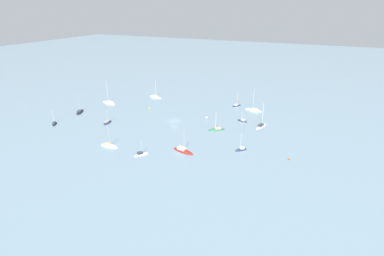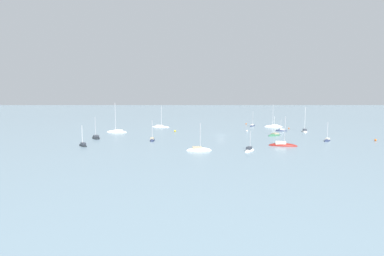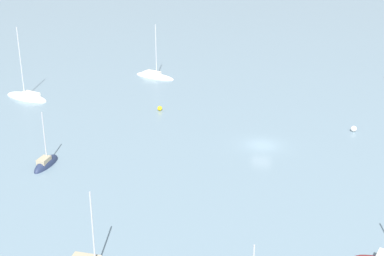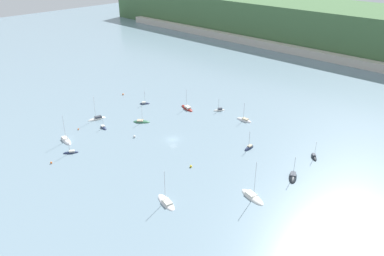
% 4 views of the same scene
% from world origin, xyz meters
% --- Properties ---
extents(ground_plane, '(600.00, 600.00, 0.00)m').
position_xyz_m(ground_plane, '(0.00, 0.00, 0.00)').
color(ground_plane, slate).
extents(sailboat_0, '(9.29, 5.06, 12.74)m').
position_xyz_m(sailboat_0, '(41.32, -8.34, 0.09)').
color(sailboat_0, white).
rests_on(sailboat_0, ground_plane).
extents(sailboat_2, '(1.69, 5.08, 7.71)m').
position_xyz_m(sailboat_2, '(24.10, 13.93, 0.09)').
color(sailboat_2, '#232D4C').
rests_on(sailboat_2, ground_plane).
extents(sailboat_4, '(8.96, 5.04, 10.67)m').
position_xyz_m(sailboat_4, '(25.44, -26.86, 0.10)').
color(sailboat_4, silver).
rests_on(sailboat_4, ground_plane).
extents(mooring_buoy_0, '(0.76, 0.76, 0.76)m').
position_xyz_m(mooring_buoy_0, '(17.76, -8.95, 0.38)').
color(mooring_buoy_0, yellow).
rests_on(mooring_buoy_0, ground_plane).
extents(mooring_buoy_2, '(0.84, 0.84, 0.84)m').
position_xyz_m(mooring_buoy_2, '(-11.53, -8.62, 0.42)').
color(mooring_buoy_2, white).
rests_on(mooring_buoy_2, ground_plane).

